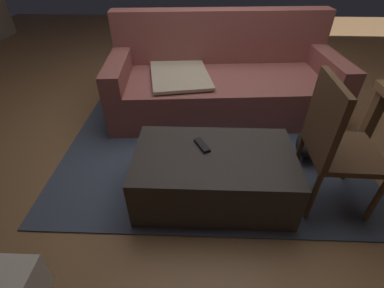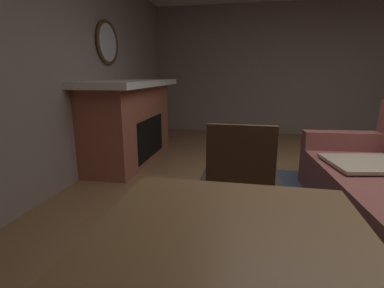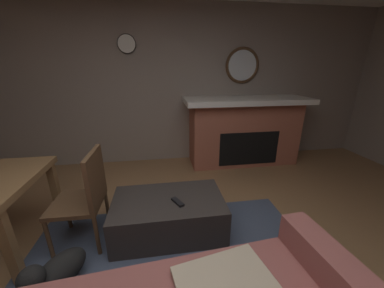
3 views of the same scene
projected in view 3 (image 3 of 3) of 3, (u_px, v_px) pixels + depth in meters
wall_back_fireplace_side at (156, 87)px, 3.68m from camera, size 8.25×0.12×2.59m
area_rug at (174, 286)px, 1.70m from camera, size 2.60×2.00×0.01m
fireplace at (244, 131)px, 3.78m from camera, size 2.06×0.76×1.15m
round_wall_mirror at (242, 65)px, 3.69m from camera, size 0.59×0.05×0.59m
ottoman_coffee_table at (169, 215)px, 2.22m from camera, size 1.10×0.65×0.39m
tv_remote at (178, 202)px, 2.09m from camera, size 0.12×0.16×0.02m
dining_chair_west at (86, 194)px, 2.00m from camera, size 0.45×0.45×0.93m
small_dog at (56, 272)px, 1.62m from camera, size 0.42×0.48×0.33m
wall_clock at (127, 44)px, 3.32m from camera, size 0.29×0.03×0.29m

